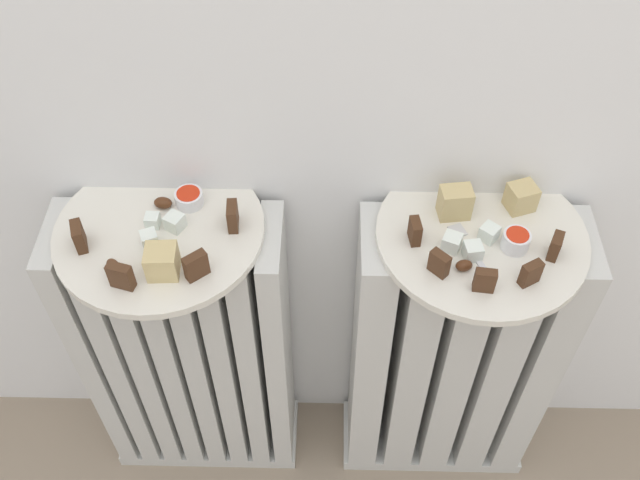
{
  "coord_description": "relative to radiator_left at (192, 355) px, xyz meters",
  "views": [
    {
      "loc": [
        0.01,
        -0.38,
        1.41
      ],
      "look_at": [
        0.0,
        0.28,
        0.63
      ],
      "focal_mm": 40.36,
      "sensor_mm": 36.0,
      "label": 1
    }
  ],
  "objects": [
    {
      "name": "plate_left",
      "position": [
        0.0,
        0.0,
        0.33
      ],
      "size": [
        0.3,
        0.3,
        0.01
      ],
      "primitive_type": "cylinder",
      "color": "silver",
      "rests_on": "radiator_left"
    },
    {
      "name": "dark_cake_slice_right_2",
      "position": [
        0.44,
        -0.1,
        0.36
      ],
      "size": [
        0.03,
        0.02,
        0.04
      ],
      "primitive_type": "cube",
      "rotation": [
        0.0,
        0.0,
        -0.12
      ],
      "color": "#472B19",
      "rests_on": "plate_right"
    },
    {
      "name": "dark_cake_slice_right_3",
      "position": [
        0.5,
        -0.08,
        0.36
      ],
      "size": [
        0.03,
        0.03,
        0.04
      ],
      "primitive_type": "cube",
      "rotation": [
        0.0,
        0.0,
        0.53
      ],
      "color": "#472B19",
      "rests_on": "plate_right"
    },
    {
      "name": "jam_bowl_left",
      "position": [
        0.04,
        0.05,
        0.35
      ],
      "size": [
        0.04,
        0.04,
        0.02
      ],
      "color": "white",
      "rests_on": "plate_left"
    },
    {
      "name": "marble_cake_slice_right_1",
      "position": [
        0.51,
        0.05,
        0.36
      ],
      "size": [
        0.05,
        0.04,
        0.04
      ],
      "primitive_type": "cube",
      "rotation": [
        0.0,
        0.0,
        0.35
      ],
      "color": "tan",
      "rests_on": "plate_right"
    },
    {
      "name": "plate_right",
      "position": [
        0.45,
        0.0,
        0.33
      ],
      "size": [
        0.3,
        0.3,
        0.01
      ],
      "primitive_type": "cylinder",
      "color": "silver",
      "rests_on": "radiator_right"
    },
    {
      "name": "turkish_delight_right_1",
      "position": [
        0.4,
        -0.03,
        0.35
      ],
      "size": [
        0.03,
        0.03,
        0.02
      ],
      "primitive_type": "cube",
      "rotation": [
        0.0,
        0.0,
        1.16
      ],
      "color": "white",
      "rests_on": "plate_right"
    },
    {
      "name": "medjool_date_right_1",
      "position": [
        0.42,
        -0.06,
        0.35
      ],
      "size": [
        0.03,
        0.02,
        0.02
      ],
      "primitive_type": "ellipsoid",
      "rotation": [
        0.0,
        0.0,
        0.17
      ],
      "color": "#4C2814",
      "rests_on": "plate_right"
    },
    {
      "name": "dark_cake_slice_right_1",
      "position": [
        0.38,
        -0.07,
        0.36
      ],
      "size": [
        0.03,
        0.03,
        0.04
      ],
      "primitive_type": "cube",
      "rotation": [
        0.0,
        0.0,
        -0.77
      ],
      "color": "#472B19",
      "rests_on": "plate_right"
    },
    {
      "name": "turkish_delight_left_1",
      "position": [
        0.02,
        0.0,
        0.35
      ],
      "size": [
        0.03,
        0.03,
        0.02
      ],
      "primitive_type": "cube",
      "rotation": [
        0.0,
        0.0,
        1.06
      ],
      "color": "white",
      "rests_on": "plate_left"
    },
    {
      "name": "dark_cake_slice_left_2",
      "position": [
        0.07,
        -0.08,
        0.36
      ],
      "size": [
        0.03,
        0.03,
        0.04
      ],
      "primitive_type": "cube",
      "rotation": [
        0.0,
        0.0,
        0.68
      ],
      "color": "#472B19",
      "rests_on": "plate_left"
    },
    {
      "name": "dark_cake_slice_left_1",
      "position": [
        -0.03,
        -0.1,
        0.36
      ],
      "size": [
        0.03,
        0.02,
        0.04
      ],
      "primitive_type": "cube",
      "rotation": [
        0.0,
        0.0,
        -0.28
      ],
      "color": "#472B19",
      "rests_on": "plate_left"
    },
    {
      "name": "turkish_delight_right_2",
      "position": [
        0.43,
        -0.04,
        0.35
      ],
      "size": [
        0.03,
        0.03,
        0.02
      ],
      "primitive_type": "cube",
      "rotation": [
        0.0,
        0.0,
        0.15
      ],
      "color": "white",
      "rests_on": "plate_right"
    },
    {
      "name": "medjool_date_left_0",
      "position": [
        -0.05,
        -0.07,
        0.34
      ],
      "size": [
        0.03,
        0.03,
        0.02
      ],
      "primitive_type": "ellipsoid",
      "rotation": [
        0.0,
        0.0,
        2.23
      ],
      "color": "#4C2814",
      "rests_on": "plate_left"
    },
    {
      "name": "radiator_right",
      "position": [
        0.45,
        0.0,
        0.0
      ],
      "size": [
        0.35,
        0.14,
        0.64
      ],
      "color": "silver",
      "rests_on": "ground_plane"
    },
    {
      "name": "turkish_delight_right_0",
      "position": [
        0.46,
        -0.01,
        0.35
      ],
      "size": [
        0.03,
        0.03,
        0.02
      ],
      "primitive_type": "cube",
      "rotation": [
        0.0,
        0.0,
        0.86
      ],
      "color": "white",
      "rests_on": "plate_right"
    },
    {
      "name": "medjool_date_right_0",
      "position": [
        0.43,
        0.07,
        0.34
      ],
      "size": [
        0.03,
        0.03,
        0.01
      ],
      "primitive_type": "ellipsoid",
      "rotation": [
        0.0,
        0.0,
        0.67
      ],
      "color": "#4C2814",
      "rests_on": "plate_right"
    },
    {
      "name": "fork",
      "position": [
        0.43,
        -0.03,
        0.34
      ],
      "size": [
        0.05,
        0.1,
        0.0
      ],
      "color": "silver",
      "rests_on": "plate_right"
    },
    {
      "name": "dark_cake_slice_right_0",
      "position": [
        0.36,
        -0.01,
        0.36
      ],
      "size": [
        0.02,
        0.03,
        0.04
      ],
      "primitive_type": "cube",
      "rotation": [
        0.0,
        0.0,
        -1.43
      ],
      "color": "#472B19",
      "rests_on": "plate_right"
    },
    {
      "name": "marble_cake_slice_right_0",
      "position": [
        0.41,
        0.04,
        0.36
      ],
      "size": [
        0.05,
        0.04,
        0.05
      ],
      "primitive_type": "cube",
      "rotation": [
        0.0,
        0.0,
        0.13
      ],
      "color": "tan",
      "rests_on": "plate_right"
    },
    {
      "name": "medjool_date_left_1",
      "position": [
        0.0,
        0.04,
        0.35
      ],
      "size": [
        0.03,
        0.02,
        0.02
      ],
      "primitive_type": "ellipsoid",
      "rotation": [
        0.0,
        0.0,
        3.04
      ],
      "color": "#4C2814",
      "rests_on": "plate_left"
    },
    {
      "name": "radiator_left",
      "position": [
        0.0,
        0.0,
        0.0
      ],
      "size": [
        0.35,
        0.14,
        0.64
      ],
      "color": "silver",
      "rests_on": "ground_plane"
    },
    {
      "name": "dark_cake_slice_left_3",
      "position": [
        0.1,
        0.01,
        0.36
      ],
      "size": [
        0.02,
        0.03,
        0.04
      ],
      "primitive_type": "cube",
      "rotation": [
        0.0,
        0.0,
        1.63
      ],
      "color": "#472B19",
      "rests_on": "plate_left"
    },
    {
      "name": "turkish_delight_left_2",
      "position": [
        -0.01,
        0.01,
        0.35
      ],
      "size": [
        0.02,
        0.02,
        0.02
      ],
      "primitive_type": "cube",
      "rotation": [
        0.0,
        0.0,
        1.54
      ],
      "color": "white",
      "rests_on": "plate_left"
    },
    {
      "name": "marble_cake_slice_left_0",
      "position": [
        0.02,
        -0.08,
        0.36
      ],
      "size": [
        0.04,
        0.04,
        0.04
      ],
      "primitive_type": "cube",
      "rotation": [
        0.0,
        0.0,
        0.05
      ],
      "color": "tan",
      "rests_on": "plate_left"
    },
    {
      "name": "dark_cake_slice_left_0",
      "position": [
        -0.1,
        -0.03,
        0.36
      ],
      "size": [
        0.02,
        0.03,
        0.04
      ],
      "primitive_type": "cube",
      "rotation": [
        0.0,
        0.0,
        -1.23
      ],
      "color": "#472B19",
      "rests_on": "plate_left"
    },
    {
      "name": "jam_bowl_right",
      "position": [
        0.49,
        -0.02,
        0.35
      ],
      "size": [
        0.04,
        0.04,
        0.03
      ],
      "color": "white",
      "rests_on": "plate_right"
    },
    {
      "name": "turkish_delight_left_0",
      "position": [
        -0.01,
        -0.03,
        0.35
      ],
      "size": [
        0.03,
        0.03,
        0.02
      ],
      "primitive_type": "cube",
      "rotation": [
        0.0,
        0.0,
        0.39
      ],
      "color": "white",
      "rests_on": "plate_left"
    },
    {
      "name": "dark_cake_slice_right_4",
      "position": [
        0.54,
        -0.04,
        0.36
      ],
      "size": [
        0.02,
        0.03,
        0.04
      ],
      "primitive_type": "cube",
      "rotation": [
        0.0,
        0.0,
        1.18
      ],
      "color": "#472B19",
      "rests_on": "plate_right"
    }
  ]
}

